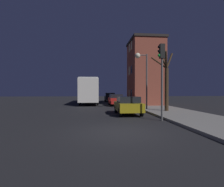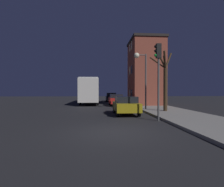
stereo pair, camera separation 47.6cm
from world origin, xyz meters
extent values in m
plane|color=black|center=(0.00, 0.00, 0.00)|extent=(120.00, 120.00, 0.00)
cube|color=brown|center=(5.54, 15.03, 4.30)|extent=(3.98, 5.19, 8.28)
cube|color=black|center=(5.54, 15.03, 8.59)|extent=(4.22, 5.43, 0.30)
cube|color=black|center=(3.53, 14.33, 1.55)|extent=(0.03, 0.70, 1.10)
cube|color=#E5C67F|center=(3.53, 15.72, 1.55)|extent=(0.03, 0.70, 1.10)
cube|color=black|center=(3.53, 14.33, 4.70)|extent=(0.03, 0.70, 1.10)
cube|color=#E5C67F|center=(3.53, 15.72, 4.70)|extent=(0.03, 0.70, 1.10)
cube|color=#E5C67F|center=(3.53, 14.33, 7.84)|extent=(0.03, 0.70, 1.10)
cube|color=#E5C67F|center=(3.53, 15.72, 7.84)|extent=(0.03, 0.70, 1.10)
cylinder|color=#4C4C4C|center=(3.83, 8.62, 2.81)|extent=(0.14, 0.14, 5.31)
cylinder|color=#4C4C4C|center=(3.38, 8.62, 5.37)|extent=(0.90, 0.09, 0.09)
sphere|color=#F4EAC6|center=(2.93, 8.62, 5.32)|extent=(0.51, 0.51, 0.51)
cylinder|color=#4C4C4C|center=(3.03, 2.70, 1.96)|extent=(0.12, 0.12, 3.93)
cube|color=black|center=(3.03, 2.70, 4.38)|extent=(0.30, 0.24, 0.90)
sphere|color=black|center=(2.85, 2.70, 4.65)|extent=(0.20, 0.20, 0.20)
sphere|color=black|center=(2.85, 2.70, 4.38)|extent=(0.20, 0.20, 0.20)
sphere|color=green|center=(2.85, 2.70, 4.11)|extent=(0.20, 0.20, 0.20)
cylinder|color=#382819|center=(5.11, 6.90, 2.02)|extent=(0.33, 0.33, 3.74)
cylinder|color=#382819|center=(4.89, 6.48, 4.54)|extent=(0.64, 1.03, 1.41)
cylinder|color=#382819|center=(5.44, 7.11, 4.58)|extent=(0.88, 0.63, 1.46)
cylinder|color=#382819|center=(5.16, 7.26, 4.49)|extent=(0.27, 0.86, 1.28)
cylinder|color=#382819|center=(4.51, 7.18, 4.41)|extent=(1.33, 0.72, 1.13)
cylinder|color=#382819|center=(4.66, 6.73, 4.64)|extent=(1.07, 0.54, 1.58)
cube|color=beige|center=(-2.00, 19.36, 2.01)|extent=(2.54, 11.85, 3.06)
cube|color=black|center=(-2.00, 19.36, 2.56)|extent=(2.56, 10.90, 1.10)
cube|color=#B2B2B2|center=(-2.00, 19.36, 3.60)|extent=(2.42, 11.25, 0.12)
cylinder|color=black|center=(-0.82, 23.21, 0.48)|extent=(0.18, 0.96, 0.96)
cylinder|color=black|center=(-3.18, 23.21, 0.48)|extent=(0.18, 0.96, 0.96)
cylinder|color=black|center=(-0.82, 15.51, 0.48)|extent=(0.18, 0.96, 0.96)
cylinder|color=black|center=(-3.18, 15.51, 0.48)|extent=(0.18, 0.96, 0.96)
cube|color=olive|center=(1.46, 5.98, 0.65)|extent=(1.80, 3.86, 0.65)
cube|color=black|center=(1.46, 5.78, 1.22)|extent=(1.58, 2.01, 0.49)
cylinder|color=black|center=(2.27, 7.23, 0.33)|extent=(0.18, 0.65, 0.65)
cylinder|color=black|center=(0.65, 7.23, 0.33)|extent=(0.18, 0.65, 0.65)
cylinder|color=black|center=(2.27, 4.72, 0.33)|extent=(0.18, 0.65, 0.65)
cylinder|color=black|center=(0.65, 4.72, 0.33)|extent=(0.18, 0.65, 0.65)
cube|color=#B21E19|center=(1.56, 14.99, 0.67)|extent=(1.74, 4.04, 0.71)
cube|color=black|center=(1.56, 14.79, 1.26)|extent=(1.53, 2.10, 0.46)
cylinder|color=black|center=(2.34, 16.31, 0.32)|extent=(0.18, 0.63, 0.63)
cylinder|color=black|center=(0.78, 16.31, 0.32)|extent=(0.18, 0.63, 0.63)
cylinder|color=black|center=(2.34, 13.68, 0.32)|extent=(0.18, 0.63, 0.63)
cylinder|color=black|center=(0.78, 13.68, 0.32)|extent=(0.18, 0.63, 0.63)
cube|color=black|center=(1.58, 24.77, 0.65)|extent=(1.88, 4.08, 0.73)
cube|color=black|center=(1.58, 24.57, 1.31)|extent=(1.65, 2.12, 0.59)
cylinder|color=black|center=(2.43, 26.10, 0.29)|extent=(0.18, 0.57, 0.57)
cylinder|color=black|center=(0.73, 26.10, 0.29)|extent=(0.18, 0.57, 0.57)
cylinder|color=black|center=(2.43, 23.45, 0.29)|extent=(0.18, 0.57, 0.57)
cylinder|color=black|center=(0.73, 23.45, 0.29)|extent=(0.18, 0.57, 0.57)
camera|label=1|loc=(-1.16, -7.90, 1.85)|focal=28.00mm
camera|label=2|loc=(-0.68, -7.95, 1.85)|focal=28.00mm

